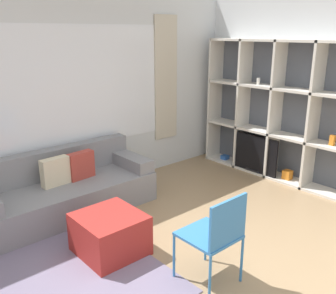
# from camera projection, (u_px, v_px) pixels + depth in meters

# --- Properties ---
(wall_back) EXTENTS (6.97, 0.11, 2.70)m
(wall_back) POSITION_uv_depth(u_px,v_px,m) (60.00, 97.00, 4.79)
(wall_back) COLOR silver
(wall_back) RESTS_ON ground_plane
(wall_right) EXTENTS (0.07, 4.08, 2.70)m
(wall_right) POSITION_uv_depth(u_px,v_px,m) (287.00, 88.00, 5.58)
(wall_right) COLOR silver
(wall_right) RESTS_ON ground_plane
(area_rug) EXTENTS (2.10, 2.36, 0.01)m
(area_rug) POSITION_uv_depth(u_px,v_px,m) (30.00, 277.00, 3.42)
(area_rug) COLOR slate
(area_rug) RESTS_ON ground_plane
(shelving_unit) EXTENTS (0.35, 2.44, 2.05)m
(shelving_unit) POSITION_uv_depth(u_px,v_px,m) (276.00, 113.00, 5.60)
(shelving_unit) COLOR #515660
(shelving_unit) RESTS_ON ground_plane
(couch_main) EXTENTS (2.16, 0.85, 0.75)m
(couch_main) POSITION_uv_depth(u_px,v_px,m) (64.00, 191.00, 4.61)
(couch_main) COLOR gray
(couch_main) RESTS_ON ground_plane
(ottoman) EXTENTS (0.61, 0.63, 0.42)m
(ottoman) POSITION_uv_depth(u_px,v_px,m) (110.00, 234.00, 3.76)
(ottoman) COLOR #A82823
(ottoman) RESTS_ON ground_plane
(folding_chair) EXTENTS (0.44, 0.46, 0.86)m
(folding_chair) POSITION_uv_depth(u_px,v_px,m) (216.00, 232.00, 3.19)
(folding_chair) COLOR #3375B7
(folding_chair) RESTS_ON ground_plane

